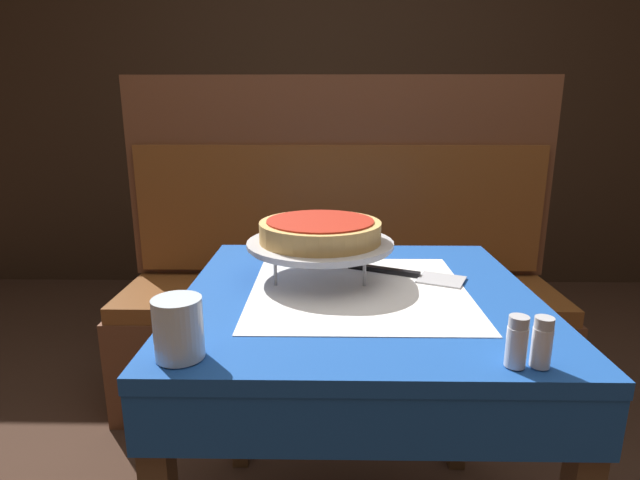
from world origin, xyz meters
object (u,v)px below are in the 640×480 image
object	(u,v)px
dining_table_front	(358,329)
deep_dish_pizza	(320,231)
dining_table_rear	(295,207)
salt_shaker	(517,342)
pepper_shaker	(542,342)
booth_bench	(339,310)
pizza_server	(409,274)
condiment_caddy	(275,182)
water_glass_near	(178,328)
pizza_pan_stand	(320,245)
napkin_holder	(342,234)

from	to	relation	value
dining_table_front	deep_dish_pizza	size ratio (longest dim) A/B	2.70
dining_table_rear	salt_shaker	world-z (taller)	salt_shaker
pepper_shaker	booth_bench	bearing A→B (deg)	104.29
pepper_shaker	deep_dish_pizza	bearing A→B (deg)	129.39
pizza_server	pepper_shaker	size ratio (longest dim) A/B	3.46
dining_table_rear	salt_shaker	bearing A→B (deg)	-76.21
pizza_server	deep_dish_pizza	bearing A→B (deg)	-176.92
condiment_caddy	water_glass_near	bearing A→B (deg)	-89.01
pizza_server	salt_shaker	distance (m)	0.45
dining_table_rear	deep_dish_pizza	world-z (taller)	deep_dish_pizza
pizza_pan_stand	salt_shaker	size ratio (longest dim) A/B	4.17
deep_dish_pizza	pizza_server	distance (m)	0.24
condiment_caddy	booth_bench	bearing A→B (deg)	-65.38
pizza_pan_stand	napkin_holder	bearing A→B (deg)	76.85
booth_bench	condiment_caddy	distance (m)	0.87
pizza_pan_stand	napkin_holder	world-z (taller)	same
napkin_holder	pizza_pan_stand	bearing A→B (deg)	-103.15
dining_table_front	condiment_caddy	bearing A→B (deg)	102.98
dining_table_rear	booth_bench	xyz separation A→B (m)	(0.22, -0.79, -0.26)
booth_bench	pepper_shaker	size ratio (longest dim) A/B	20.52
deep_dish_pizza	water_glass_near	world-z (taller)	deep_dish_pizza
dining_table_rear	booth_bench	bearing A→B (deg)	-74.27
pepper_shaker	water_glass_near	bearing A→B (deg)	177.82
deep_dish_pizza	salt_shaker	world-z (taller)	deep_dish_pizza
napkin_holder	condiment_caddy	bearing A→B (deg)	105.39
deep_dish_pizza	napkin_holder	distance (m)	0.27
pizza_server	pepper_shaker	world-z (taller)	pepper_shaker
dining_table_rear	napkin_holder	xyz separation A→B (m)	(0.22, -1.24, 0.16)
salt_shaker	condiment_caddy	xyz separation A→B (m)	(-0.57, 1.83, -0.00)
napkin_holder	booth_bench	bearing A→B (deg)	89.55
dining_table_front	water_glass_near	distance (m)	0.47
deep_dish_pizza	napkin_holder	xyz separation A→B (m)	(0.06, 0.26, -0.07)
condiment_caddy	pizza_server	bearing A→B (deg)	-71.24
salt_shaker	napkin_holder	bearing A→B (deg)	110.27
dining_table_rear	water_glass_near	xyz separation A→B (m)	(-0.07, -1.91, 0.16)
dining_table_front	condiment_caddy	size ratio (longest dim) A/B	4.87
pizza_server	napkin_holder	size ratio (longest dim) A/B	2.85
pizza_pan_stand	salt_shaker	bearing A→B (deg)	-53.86
dining_table_rear	pizza_pan_stand	distance (m)	1.52
booth_bench	salt_shaker	size ratio (longest dim) A/B	20.14
dining_table_front	pizza_pan_stand	size ratio (longest dim) A/B	2.23
dining_table_rear	pizza_server	bearing A→B (deg)	-75.79
dining_table_rear	pepper_shaker	world-z (taller)	pepper_shaker
booth_bench	dining_table_front	bearing A→B (deg)	-88.22
dining_table_rear	napkin_holder	distance (m)	1.27
pizza_server	water_glass_near	world-z (taller)	water_glass_near
deep_dish_pizza	condiment_caddy	distance (m)	1.43
pizza_server	condiment_caddy	world-z (taller)	condiment_caddy
dining_table_front	condiment_caddy	distance (m)	1.53
dining_table_rear	water_glass_near	world-z (taller)	water_glass_near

